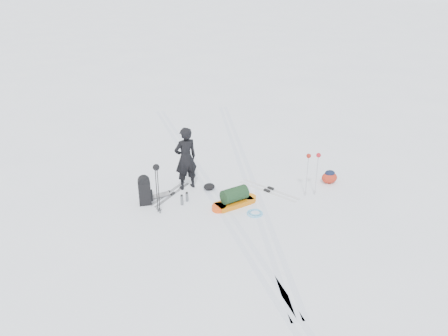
# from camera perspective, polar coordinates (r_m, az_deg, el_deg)

# --- Properties ---
(ground) EXTENTS (200.00, 200.00, 0.00)m
(ground) POSITION_cam_1_polar(r_m,az_deg,el_deg) (12.50, -0.81, -4.38)
(ground) COLOR white
(ground) RESTS_ON ground
(snow_hill_backdrop) EXTENTS (359.50, 192.00, 162.45)m
(snow_hill_backdrop) POSITION_cam_1_polar(r_m,az_deg,el_deg) (137.29, 17.26, -9.72)
(snow_hill_backdrop) COLOR white
(snow_hill_backdrop) RESTS_ON ground
(ski_tracks) EXTENTS (3.38, 17.97, 0.01)m
(ski_tracks) POSITION_cam_1_polar(r_m,az_deg,el_deg) (13.38, 0.88, -2.29)
(ski_tracks) COLOR silver
(ski_tracks) RESTS_ON ground
(skier) EXTENTS (0.81, 0.64, 1.93)m
(skier) POSITION_cam_1_polar(r_m,az_deg,el_deg) (12.89, -5.03, 1.24)
(skier) COLOR black
(skier) RESTS_ON ground
(pulk_sled) EXTENTS (1.47, 0.84, 0.54)m
(pulk_sled) POSITION_cam_1_polar(r_m,az_deg,el_deg) (12.22, 1.37, -4.02)
(pulk_sled) COLOR #C7680B
(pulk_sled) RESTS_ON ground
(expedition_rucksack) EXTENTS (0.90, 0.54, 0.87)m
(expedition_rucksack) POSITION_cam_1_polar(r_m,az_deg,el_deg) (12.41, -10.08, -2.93)
(expedition_rucksack) COLOR black
(expedition_rucksack) RESTS_ON ground
(ski_poles_black) EXTENTS (0.18, 0.19, 1.45)m
(ski_poles_black) POSITION_cam_1_polar(r_m,az_deg,el_deg) (11.53, -8.81, -0.70)
(ski_poles_black) COLOR black
(ski_poles_black) RESTS_ON ground
(ski_poles_silver) EXTENTS (0.42, 0.15, 1.33)m
(ski_poles_silver) POSITION_cam_1_polar(r_m,az_deg,el_deg) (12.60, 11.57, 0.98)
(ski_poles_silver) COLOR #AAACB1
(ski_poles_silver) RESTS_ON ground
(touring_skis_grey) EXTENTS (1.33, 1.42, 0.06)m
(touring_skis_grey) POSITION_cam_1_polar(r_m,az_deg,el_deg) (12.98, -7.03, -3.35)
(touring_skis_grey) COLOR gray
(touring_skis_grey) RESTS_ON ground
(touring_skis_white) EXTENTS (1.42, 1.80, 0.07)m
(touring_skis_white) POSITION_cam_1_polar(r_m,az_deg,el_deg) (13.14, 5.87, -2.90)
(touring_skis_white) COLOR silver
(touring_skis_white) RESTS_ON ground
(rope_coil) EXTENTS (0.53, 0.53, 0.05)m
(rope_coil) POSITION_cam_1_polar(r_m,az_deg,el_deg) (11.92, 4.07, -5.87)
(rope_coil) COLOR #5DB3E3
(rope_coil) RESTS_ON ground
(small_daypack) EXTENTS (0.61, 0.56, 0.42)m
(small_daypack) POSITION_cam_1_polar(r_m,az_deg,el_deg) (13.84, 13.61, -1.14)
(small_daypack) COLOR maroon
(small_daypack) RESTS_ON ground
(thermos_pair) EXTENTS (0.25, 0.25, 0.32)m
(thermos_pair) POSITION_cam_1_polar(r_m,az_deg,el_deg) (12.39, -5.20, -3.99)
(thermos_pair) COLOR slate
(thermos_pair) RESTS_ON ground
(stuff_sack) EXTENTS (0.36, 0.28, 0.21)m
(stuff_sack) POSITION_cam_1_polar(r_m,az_deg,el_deg) (13.09, -1.95, -2.45)
(stuff_sack) COLOR black
(stuff_sack) RESTS_ON ground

